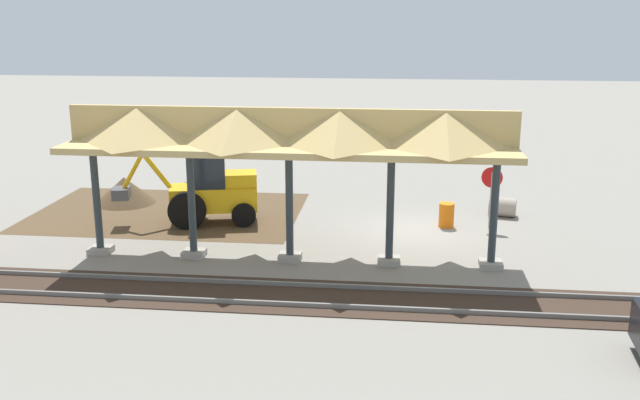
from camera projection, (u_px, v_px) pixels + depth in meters
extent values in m
plane|color=gray|center=(415.00, 231.00, 25.90)|extent=(120.00, 120.00, 0.00)
cube|color=brown|center=(168.00, 212.00, 28.30)|extent=(10.43, 7.00, 0.01)
cube|color=#9E998E|center=(491.00, 264.00, 22.19)|extent=(0.70, 0.70, 0.20)
cylinder|color=#2D383D|center=(494.00, 212.00, 21.75)|extent=(0.24, 0.24, 3.60)
cube|color=#9E998E|center=(389.00, 261.00, 22.53)|extent=(0.70, 0.70, 0.20)
cylinder|color=#2D383D|center=(390.00, 209.00, 22.09)|extent=(0.24, 0.24, 3.60)
cube|color=#9E998E|center=(290.00, 257.00, 22.86)|extent=(0.70, 0.70, 0.20)
cylinder|color=#2D383D|center=(289.00, 206.00, 22.43)|extent=(0.24, 0.24, 3.60)
cube|color=#9E998E|center=(194.00, 253.00, 23.20)|extent=(0.70, 0.70, 0.20)
cylinder|color=#2D383D|center=(192.00, 203.00, 22.76)|extent=(0.24, 0.24, 3.60)
cube|color=#9E998E|center=(101.00, 250.00, 23.53)|extent=(0.70, 0.70, 0.20)
cylinder|color=#2D383D|center=(97.00, 200.00, 23.10)|extent=(0.24, 0.24, 3.60)
cube|color=tan|center=(289.00, 147.00, 21.94)|extent=(13.86, 3.20, 0.20)
cube|color=tan|center=(288.00, 126.00, 21.77)|extent=(13.86, 0.20, 1.10)
pyramid|color=tan|center=(445.00, 128.00, 21.27)|extent=(2.85, 3.20, 1.10)
pyramid|color=tan|center=(340.00, 127.00, 21.60)|extent=(2.85, 3.20, 1.10)
pyramid|color=tan|center=(238.00, 125.00, 21.94)|extent=(2.85, 3.20, 1.10)
pyramid|color=tan|center=(139.00, 123.00, 22.27)|extent=(2.85, 3.20, 1.10)
cube|color=slate|center=(419.00, 290.00, 20.23)|extent=(60.00, 0.08, 0.15)
cube|color=slate|center=(421.00, 310.00, 18.85)|extent=(60.00, 0.08, 0.15)
cube|color=#38281E|center=(420.00, 302.00, 19.56)|extent=(60.00, 2.58, 0.03)
cylinder|color=gray|center=(491.00, 201.00, 25.94)|extent=(0.06, 0.06, 2.11)
cylinder|color=red|center=(492.00, 177.00, 25.72)|extent=(0.74, 0.23, 0.76)
cube|color=#EAB214|center=(214.00, 198.00, 26.68)|extent=(3.41, 1.97, 0.90)
cube|color=#1E262D|center=(207.00, 168.00, 26.37)|extent=(1.53, 1.43, 1.40)
cube|color=#EAB214|center=(241.00, 179.00, 26.61)|extent=(1.36, 1.32, 0.50)
cylinder|color=black|center=(190.00, 201.00, 27.33)|extent=(1.43, 0.60, 1.40)
cylinder|color=black|center=(187.00, 211.00, 25.96)|extent=(1.43, 0.60, 1.40)
cylinder|color=black|center=(243.00, 206.00, 27.56)|extent=(0.94, 0.49, 0.90)
cylinder|color=black|center=(244.00, 215.00, 26.31)|extent=(0.94, 0.49, 0.90)
cylinder|color=#EAB214|center=(156.00, 170.00, 26.18)|extent=(1.08, 0.41, 1.41)
cylinder|color=#EAB214|center=(132.00, 173.00, 26.10)|extent=(1.01, 0.38, 1.57)
cube|color=#47474C|center=(121.00, 193.00, 26.25)|extent=(0.76, 0.91, 0.40)
cone|color=brown|center=(126.00, 203.00, 29.68)|extent=(5.02, 5.02, 2.20)
cylinder|color=#9E9384|center=(502.00, 207.00, 27.67)|extent=(1.14, 0.93, 0.74)
cylinder|color=black|center=(489.00, 206.00, 27.82)|extent=(0.12, 0.47, 0.48)
cylinder|color=orange|center=(446.00, 215.00, 26.30)|extent=(0.56, 0.56, 0.90)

